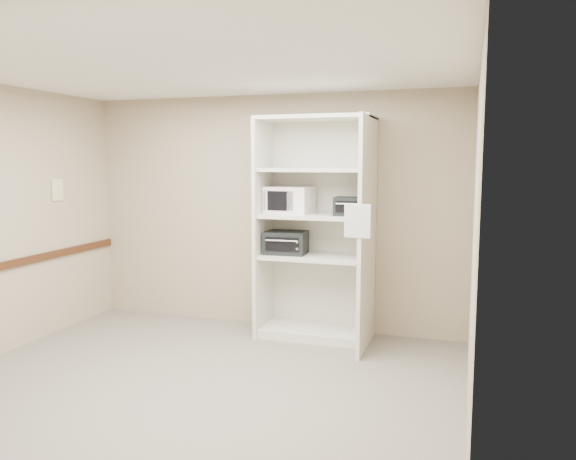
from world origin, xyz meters
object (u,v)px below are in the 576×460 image
(shelving_unit, at_px, (319,236))
(microwave, at_px, (290,200))
(toaster_oven_upper, at_px, (351,206))
(toaster_oven_lower, at_px, (286,243))

(shelving_unit, distance_m, microwave, 0.53)
(shelving_unit, xyz_separation_m, toaster_oven_upper, (0.35, -0.03, 0.34))
(toaster_oven_upper, bearing_deg, microwave, 172.37)
(microwave, bearing_deg, toaster_oven_upper, -1.39)
(toaster_oven_upper, bearing_deg, shelving_unit, 173.50)
(toaster_oven_upper, bearing_deg, toaster_oven_lower, 177.12)
(toaster_oven_upper, height_order, toaster_oven_lower, toaster_oven_upper)
(shelving_unit, distance_m, toaster_oven_upper, 0.49)
(microwave, distance_m, toaster_oven_upper, 0.71)
(microwave, xyz_separation_m, toaster_oven_lower, (-0.02, -0.06, -0.47))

